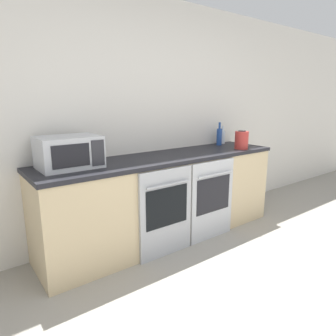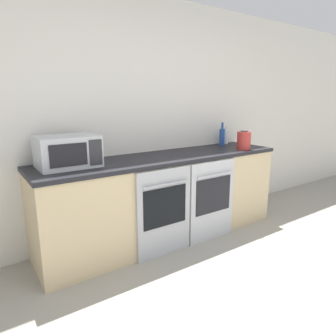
# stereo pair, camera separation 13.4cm
# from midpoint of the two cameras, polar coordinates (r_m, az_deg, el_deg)

# --- Properties ---
(wall_back) EXTENTS (10.00, 0.06, 2.60)m
(wall_back) POSITION_cam_midpoint_polar(r_m,az_deg,el_deg) (3.44, -2.76, 9.31)
(wall_back) COLOR silver
(wall_back) RESTS_ON ground_plane
(counter_back) EXTENTS (2.78, 0.67, 0.93)m
(counter_back) POSITION_cam_midpoint_polar(r_m,az_deg,el_deg) (3.32, 0.64, -5.56)
(counter_back) COLOR #D1B789
(counter_back) RESTS_ON ground_plane
(oven_left) EXTENTS (0.61, 0.06, 0.88)m
(oven_left) POSITION_cam_midpoint_polar(r_m,az_deg,el_deg) (2.93, 0.63, -8.49)
(oven_left) COLOR #A8AAAF
(oven_left) RESTS_ON ground_plane
(oven_right) EXTENTS (0.61, 0.06, 0.88)m
(oven_right) POSITION_cam_midpoint_polar(r_m,az_deg,el_deg) (3.31, 9.59, -6.11)
(oven_right) COLOR #B7BABF
(oven_right) RESTS_ON ground_plane
(microwave) EXTENTS (0.52, 0.39, 0.28)m
(microwave) POSITION_cam_midpoint_polar(r_m,az_deg,el_deg) (2.79, -17.30, 3.06)
(microwave) COLOR #B7BABF
(microwave) RESTS_ON counter_back
(bottle_blue) EXTENTS (0.07, 0.07, 0.30)m
(bottle_blue) POSITION_cam_midpoint_polar(r_m,az_deg,el_deg) (3.97, 11.20, 5.91)
(bottle_blue) COLOR #234793
(bottle_blue) RESTS_ON counter_back
(bottle_clear) EXTENTS (0.07, 0.07, 0.24)m
(bottle_clear) POSITION_cam_midpoint_polar(r_m,az_deg,el_deg) (4.12, 11.82, 5.80)
(bottle_clear) COLOR silver
(bottle_clear) RESTS_ON counter_back
(kettle) EXTENTS (0.16, 0.16, 0.22)m
(kettle) POSITION_cam_midpoint_polar(r_m,az_deg,el_deg) (3.72, 15.24, 5.08)
(kettle) COLOR #B2332D
(kettle) RESTS_ON counter_back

